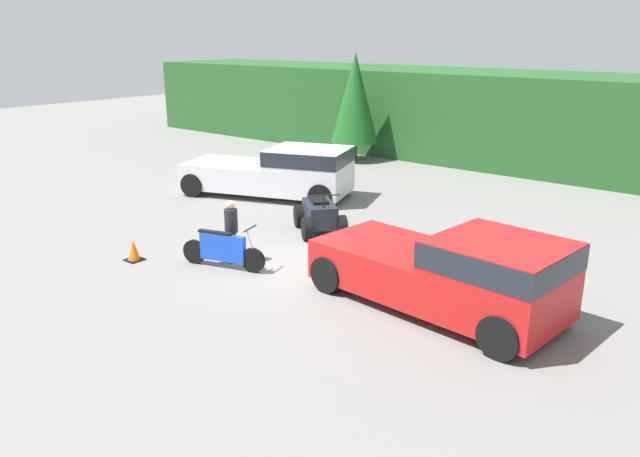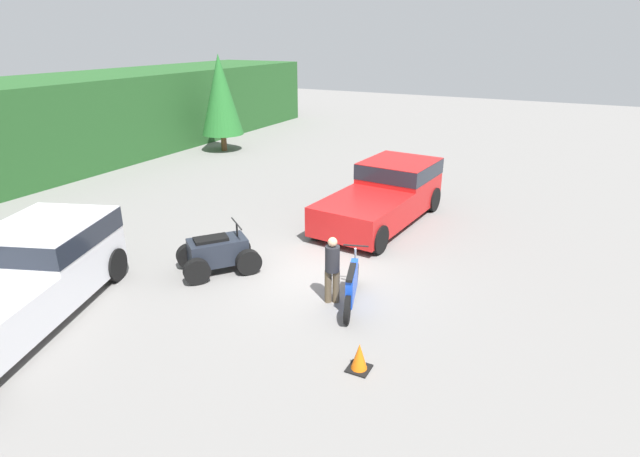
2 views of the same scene
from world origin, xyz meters
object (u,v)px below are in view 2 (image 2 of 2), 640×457
object	(u,v)px
quad_atv	(218,253)
rider_person	(332,268)
pickup_truck_red	(387,192)
pickup_truck_second	(22,276)
dirt_bike	(352,285)
traffic_cone	(359,358)

from	to	relation	value
quad_atv	rider_person	world-z (taller)	rider_person
pickup_truck_red	rider_person	size ratio (longest dim) A/B	3.45
pickup_truck_second	dirt_bike	bearing A→B (deg)	-79.00
pickup_truck_red	quad_atv	distance (m)	6.24
pickup_truck_second	quad_atv	distance (m)	4.36
rider_person	traffic_cone	size ratio (longest dim) A/B	2.92
traffic_cone	pickup_truck_second	bearing A→B (deg)	101.91
pickup_truck_second	rider_person	xyz separation A→B (m)	(3.54, -5.65, -0.08)
pickup_truck_red	traffic_cone	world-z (taller)	pickup_truck_red
pickup_truck_second	pickup_truck_red	bearing A→B (deg)	-47.61
quad_atv	traffic_cone	xyz separation A→B (m)	(-2.15, -4.86, -0.24)
quad_atv	rider_person	xyz separation A→B (m)	(-0.12, -3.33, 0.38)
pickup_truck_red	rider_person	bearing A→B (deg)	-166.72
rider_person	traffic_cone	bearing A→B (deg)	-170.11
dirt_bike	rider_person	size ratio (longest dim) A/B	1.37
pickup_truck_red	pickup_truck_second	bearing A→B (deg)	157.98
dirt_bike	rider_person	world-z (taller)	rider_person
dirt_bike	pickup_truck_second	bearing A→B (deg)	103.81
dirt_bike	rider_person	xyz separation A→B (m)	(-0.14, 0.43, 0.41)
quad_atv	dirt_bike	bearing A→B (deg)	-50.90
dirt_bike	quad_atv	world-z (taller)	quad_atv
pickup_truck_red	dirt_bike	size ratio (longest dim) A/B	2.52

